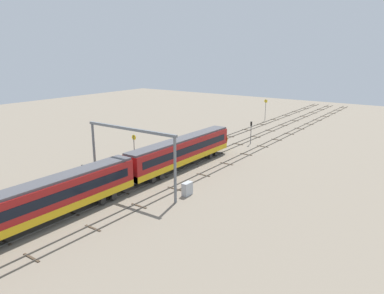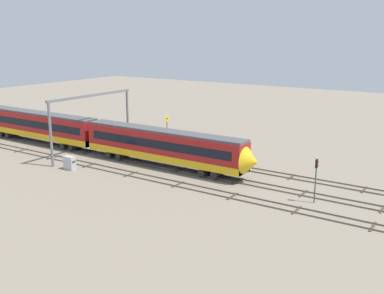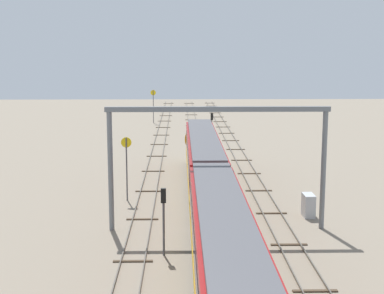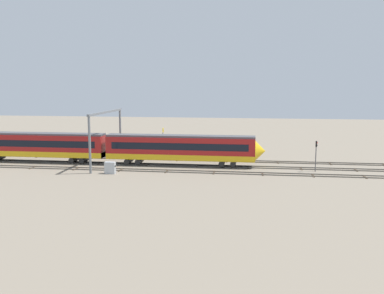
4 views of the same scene
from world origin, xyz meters
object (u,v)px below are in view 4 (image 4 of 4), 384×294
signal_light_trackside_approach (316,152)px  signal_light_trackside_departure (85,144)px  speed_sign_mid_trackside (163,139)px  relay_cabinet (110,168)px  overhead_gantry (106,126)px

signal_light_trackside_approach → signal_light_trackside_departure: size_ratio=1.09×
signal_light_trackside_approach → signal_light_trackside_departure: (-38.30, 5.09, -0.24)m
speed_sign_mid_trackside → relay_cabinet: bearing=-109.3°
signal_light_trackside_departure → relay_cabinet: (8.06, -10.84, -1.94)m
overhead_gantry → speed_sign_mid_trackside: bearing=42.0°
relay_cabinet → speed_sign_mid_trackside: bearing=70.7°
overhead_gantry → signal_light_trackside_approach: overhead_gantry is taller
overhead_gantry → signal_light_trackside_approach: size_ratio=3.34×
overhead_gantry → relay_cabinet: 9.53m
overhead_gantry → speed_sign_mid_trackside: 11.06m
speed_sign_mid_trackside → signal_light_trackside_departure: bearing=-165.0°
overhead_gantry → signal_light_trackside_departure: bearing=144.7°
signal_light_trackside_departure → relay_cabinet: 13.64m
signal_light_trackside_approach → relay_cabinet: 30.86m
signal_light_trackside_approach → overhead_gantry: bearing=177.5°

